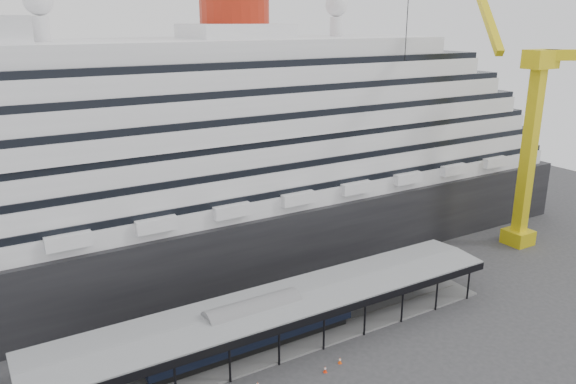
% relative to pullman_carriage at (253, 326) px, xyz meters
% --- Properties ---
extents(ground, '(200.00, 200.00, 0.00)m').
position_rel_pullman_carriage_xyz_m(ground, '(3.85, -5.00, -2.95)').
color(ground, '#333335').
rests_on(ground, ground).
extents(cruise_ship, '(130.00, 30.00, 43.90)m').
position_rel_pullman_carriage_xyz_m(cruise_ship, '(3.90, 27.00, 15.40)').
color(cruise_ship, black).
rests_on(cruise_ship, ground).
extents(platform_canopy, '(56.00, 9.18, 5.30)m').
position_rel_pullman_carriage_xyz_m(platform_canopy, '(3.85, 0.00, -0.59)').
color(platform_canopy, slate).
rests_on(platform_canopy, ground).
extents(crane_yellow, '(23.83, 18.78, 47.60)m').
position_rel_pullman_carriage_xyz_m(crane_yellow, '(50.92, 5.54, 17.01)').
color(crane_yellow, gold).
rests_on(crane_yellow, ground).
extents(pullman_carriage, '(25.01, 3.51, 24.54)m').
position_rel_pullman_carriage_xyz_m(pullman_carriage, '(0.00, 0.00, 0.00)').
color(pullman_carriage, black).
rests_on(pullman_carriage, ground).
extents(traffic_cone_mid, '(0.49, 0.49, 0.76)m').
position_rel_pullman_carriage_xyz_m(traffic_cone_mid, '(6.70, -7.25, -2.57)').
color(traffic_cone_mid, '#E74B0C').
rests_on(traffic_cone_mid, ground).
extents(traffic_cone_right, '(0.48, 0.48, 0.73)m').
position_rel_pullman_carriage_xyz_m(traffic_cone_right, '(4.42, -7.75, -2.58)').
color(traffic_cone_right, '#F9330D').
rests_on(traffic_cone_right, ground).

